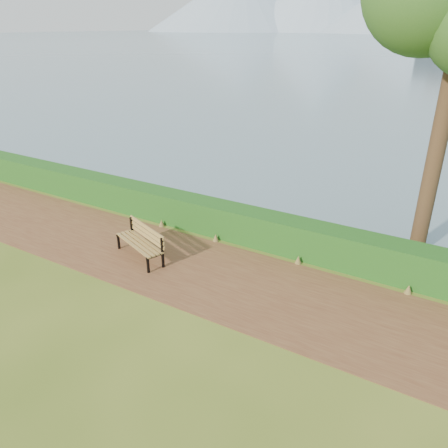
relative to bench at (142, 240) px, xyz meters
The scene contains 4 objects.
ground 2.42m from the bench, ahead, with size 140.00×140.00×0.00m, color #49601B.
path 2.42m from the bench, ahead, with size 40.00×3.40×0.01m, color brown.
hedge 3.41m from the bench, 46.26° to the left, with size 32.00×0.85×1.00m, color #164814.
bench is the anchor object (origin of this frame).
Camera 1 is at (5.26, -8.10, 6.06)m, focal length 35.00 mm.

